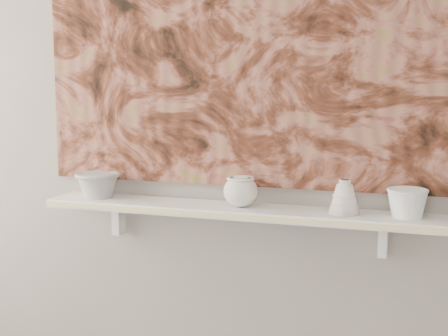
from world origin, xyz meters
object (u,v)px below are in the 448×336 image
at_px(bowl_white, 407,203).
at_px(cup_cream, 241,191).
at_px(bowl_grey, 98,185).
at_px(shelf, 237,211).
at_px(painting, 244,28).
at_px(bell_vessel, 344,197).

bearing_deg(bowl_white, cup_cream, 180.00).
xyz_separation_m(bowl_grey, cup_cream, (0.55, 0.00, 0.01)).
bearing_deg(cup_cream, shelf, 180.00).
xyz_separation_m(shelf, bowl_grey, (-0.54, 0.00, 0.06)).
relative_size(shelf, painting, 0.93).
relative_size(bowl_grey, bell_vessel, 1.47).
height_order(cup_cream, bell_vessel, bell_vessel).
distance_m(bowl_grey, cup_cream, 0.55).
height_order(shelf, bowl_white, bowl_white).
distance_m(painting, bell_vessel, 0.67).
relative_size(bowl_grey, bowl_white, 1.27).
bearing_deg(cup_cream, bowl_grey, 180.00).
bearing_deg(bell_vessel, bowl_grey, 180.00).
bearing_deg(shelf, bowl_grey, 180.00).
distance_m(shelf, painting, 0.63).
distance_m(shelf, bell_vessel, 0.37).
bearing_deg(cup_cream, bowl_white, 0.00).
bearing_deg(shelf, cup_cream, 0.00).
xyz_separation_m(shelf, cup_cream, (0.01, 0.00, 0.07)).
bearing_deg(bowl_grey, painting, 8.50).
height_order(shelf, bell_vessel, bell_vessel).
relative_size(painting, bell_vessel, 13.34).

